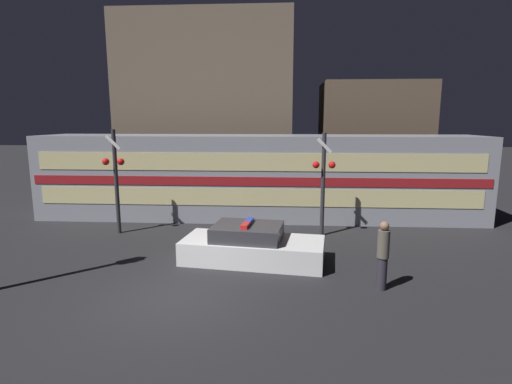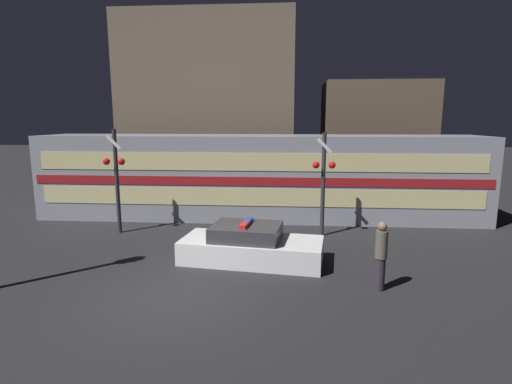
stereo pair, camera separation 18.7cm
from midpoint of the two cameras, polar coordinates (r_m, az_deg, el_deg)
name	(u,v)px [view 1 (the left image)]	position (r m, az deg, el deg)	size (l,w,h in m)	color
ground_plane	(178,297)	(10.58, -11.64, -14.44)	(120.00, 120.00, 0.00)	black
train	(258,176)	(18.23, 0.00, 2.25)	(19.62, 3.18, 3.72)	gray
police_car	(252,246)	(12.62, -1.03, -7.76)	(4.58, 2.40, 1.29)	silver
pedestrian	(383,255)	(10.92, 17.19, -8.58)	(0.31, 0.31, 1.84)	#2D2833
crossing_signal_near	(323,179)	(15.18, 9.24, 1.87)	(0.86, 0.37, 3.93)	#2D2D33
crossing_signal_far	(115,176)	(16.28, -19.75, 2.17)	(0.86, 0.37, 4.05)	#2D2D33
building_left	(211,108)	(25.66, -6.69, 11.88)	(10.02, 6.68, 10.34)	brown
building_center	(372,139)	(25.29, 16.03, 7.32)	(6.12, 4.29, 6.57)	brown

